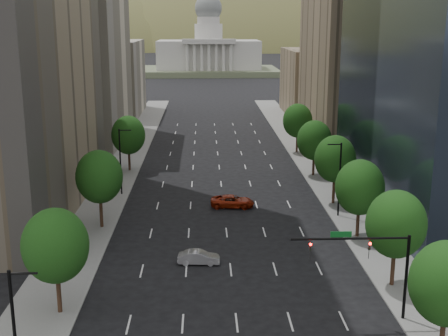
{
  "coord_description": "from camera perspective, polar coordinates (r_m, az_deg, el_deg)",
  "views": [
    {
      "loc": [
        -2.42,
        -11.19,
        22.66
      ],
      "look_at": [
        -0.37,
        47.39,
        8.0
      ],
      "focal_mm": 47.22,
      "sensor_mm": 36.0,
      "label": 1
    }
  ],
  "objects": [
    {
      "name": "capitol",
      "position": [
        261.29,
        -1.49,
        10.95
      ],
      "size": [
        60.0,
        40.0,
        35.2
      ],
      "color": "#596647",
      "rests_on": "ground"
    },
    {
      "name": "tree_left_2",
      "position": [
        91.53,
        -9.25,
        3.16
      ],
      "size": [
        5.2,
        5.2,
        8.68
      ],
      "color": "#382316",
      "rests_on": "ground"
    },
    {
      "name": "midrise_cream_left",
      "position": [
        116.52,
        -13.43,
        11.13
      ],
      "size": [
        14.0,
        30.0,
        35.0
      ],
      "primitive_type": "cube",
      "color": "beige",
      "rests_on": "ground"
    },
    {
      "name": "streetlight_rn",
      "position": [
        70.36,
        11.09,
        -0.89
      ],
      "size": [
        1.7,
        0.2,
        9.0
      ],
      "color": "black",
      "rests_on": "ground"
    },
    {
      "name": "tree_right_5",
      "position": [
        103.9,
        7.14,
        4.57
      ],
      "size": [
        5.2,
        5.2,
        8.75
      ],
      "color": "#382316",
      "rests_on": "ground"
    },
    {
      "name": "sidewalk_right",
      "position": [
        76.81,
        11.6,
        -3.36
      ],
      "size": [
        6.0,
        200.0,
        0.15
      ],
      "primitive_type": "cube",
      "color": "slate",
      "rests_on": "ground"
    },
    {
      "name": "filler_right",
      "position": [
        147.51,
        8.81,
        8.17
      ],
      "size": [
        14.0,
        26.0,
        16.0
      ],
      "primitive_type": "cube",
      "color": "#8C7759",
      "rests_on": "ground"
    },
    {
      "name": "foothills",
      "position": [
        614.69,
        1.48,
        8.39
      ],
      "size": [
        720.0,
        413.0,
        263.0
      ],
      "color": "olive",
      "rests_on": "ground"
    },
    {
      "name": "filler_left",
      "position": [
        149.54,
        -10.8,
        8.56
      ],
      "size": [
        14.0,
        26.0,
        18.0
      ],
      "primitive_type": "cube",
      "color": "beige",
      "rests_on": "ground"
    },
    {
      "name": "streetlight_ln",
      "position": [
        79.02,
        -9.96,
        0.8
      ],
      "size": [
        1.7,
        0.2,
        9.0
      ],
      "color": "black",
      "rests_on": "ground"
    },
    {
      "name": "sidewalk_left",
      "position": [
        75.83,
        -11.86,
        -3.6
      ],
      "size": [
        6.0,
        200.0,
        0.15
      ],
      "primitive_type": "cube",
      "color": "slate",
      "rests_on": "ground"
    },
    {
      "name": "tree_right_2",
      "position": [
        63.75,
        13.01,
        -1.85
      ],
      "size": [
        5.2,
        5.2,
        8.61
      ],
      "color": "#382316",
      "rests_on": "ground"
    },
    {
      "name": "tree_right_0",
      "position": [
        43.33,
        20.82,
        -10.42
      ],
      "size": [
        5.2,
        5.2,
        8.39
      ],
      "color": "#382316",
      "rests_on": "ground"
    },
    {
      "name": "traffic_signal",
      "position": [
        46.58,
        14.46,
        -8.48
      ],
      "size": [
        9.12,
        0.4,
        7.38
      ],
      "color": "black",
      "rests_on": "ground"
    },
    {
      "name": "tree_right_1",
      "position": [
        52.75,
        16.32,
        -5.25
      ],
      "size": [
        5.2,
        5.2,
        8.75
      ],
      "color": "#382316",
      "rests_on": "ground"
    },
    {
      "name": "parking_tan_right",
      "position": [
        114.78,
        12.01,
        9.91
      ],
      "size": [
        14.0,
        30.0,
        30.0
      ],
      "primitive_type": "cube",
      "color": "#8C7759",
      "rests_on": "ground"
    },
    {
      "name": "car_red_far",
      "position": [
        73.75,
        0.82,
        -3.24
      ],
      "size": [
        5.64,
        2.98,
        1.51
      ],
      "primitive_type": "imported",
      "rotation": [
        0.0,
        0.0,
        1.48
      ],
      "color": "maroon",
      "rests_on": "ground"
    },
    {
      "name": "tree_left_1",
      "position": [
        66.38,
        -11.98,
        -0.84
      ],
      "size": [
        5.2,
        5.2,
        8.97
      ],
      "color": "#382316",
      "rests_on": "ground"
    },
    {
      "name": "car_silver",
      "position": [
        57.09,
        -2.46,
        -8.64
      ],
      "size": [
        4.09,
        1.61,
        1.33
      ],
      "primitive_type": "imported",
      "rotation": [
        0.0,
        0.0,
        1.52
      ],
      "color": "#98979C",
      "rests_on": "ground"
    },
    {
      "name": "tree_right_3",
      "position": [
        74.96,
        10.71,
        0.87
      ],
      "size": [
        5.2,
        5.2,
        8.89
      ],
      "color": "#382316",
      "rests_on": "ground"
    },
    {
      "name": "tree_left_0",
      "position": [
        47.81,
        -16.01,
        -7.25
      ],
      "size": [
        5.2,
        5.2,
        8.75
      ],
      "color": "#382316",
      "rests_on": "ground"
    },
    {
      "name": "tree_right_4",
      "position": [
        88.45,
        8.75,
        2.66
      ],
      "size": [
        5.2,
        5.2,
        8.46
      ],
      "color": "#382316",
      "rests_on": "ground"
    }
  ]
}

